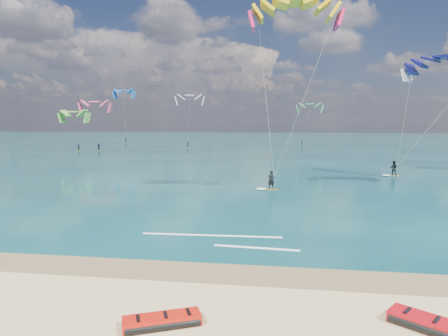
{
  "coord_description": "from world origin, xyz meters",
  "views": [
    {
      "loc": [
        4.4,
        -12.61,
        6.19
      ],
      "look_at": [
        1.47,
        8.0,
        3.74
      ],
      "focal_mm": 32.0,
      "sensor_mm": 36.0,
      "label": 1
    }
  ],
  "objects_px": {
    "packed_kite_mid": "(431,330)",
    "kitesurfer_main": "(283,89)",
    "kitesurfer_far": "(420,107)",
    "packed_kite_left": "(162,326)"
  },
  "relations": [
    {
      "from": "packed_kite_left",
      "to": "kitesurfer_far",
      "type": "relative_size",
      "value": 0.18
    },
    {
      "from": "packed_kite_left",
      "to": "packed_kite_mid",
      "type": "height_order",
      "value": "packed_kite_mid"
    },
    {
      "from": "packed_kite_left",
      "to": "packed_kite_mid",
      "type": "bearing_deg",
      "value": -17.64
    },
    {
      "from": "kitesurfer_main",
      "to": "kitesurfer_far",
      "type": "height_order",
      "value": "kitesurfer_main"
    },
    {
      "from": "packed_kite_left",
      "to": "kitesurfer_main",
      "type": "xyz_separation_m",
      "value": [
        3.62,
        22.66,
        8.8
      ]
    },
    {
      "from": "packed_kite_mid",
      "to": "kitesurfer_far",
      "type": "height_order",
      "value": "kitesurfer_far"
    },
    {
      "from": "kitesurfer_far",
      "to": "kitesurfer_main",
      "type": "bearing_deg",
      "value": -143.28
    },
    {
      "from": "packed_kite_left",
      "to": "kitesurfer_far",
      "type": "distance_m",
      "value": 39.82
    },
    {
      "from": "kitesurfer_main",
      "to": "kitesurfer_far",
      "type": "xyz_separation_m",
      "value": [
        14.63,
        11.89,
        -1.09
      ]
    },
    {
      "from": "packed_kite_mid",
      "to": "kitesurfer_main",
      "type": "distance_m",
      "value": 23.91
    }
  ]
}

